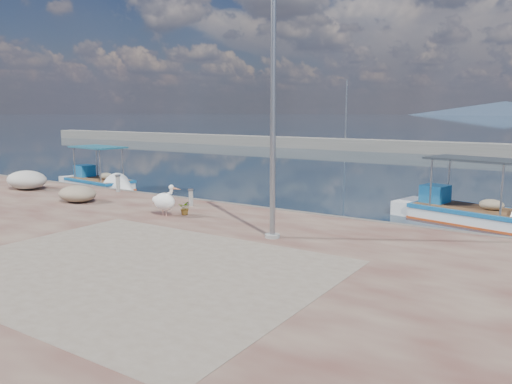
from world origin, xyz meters
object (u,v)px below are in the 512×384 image
object	(u,v)px
boat_left	(99,185)
lamp_post	(273,124)
boat_right	(469,217)
bollard_near	(191,197)
pelican	(165,201)

from	to	relation	value
boat_left	lamp_post	xyz separation A→B (m)	(14.41, -5.58, 3.59)
boat_right	bollard_near	xyz separation A→B (m)	(-9.27, -5.20, 0.64)
boat_left	bollard_near	bearing A→B (deg)	-11.96
boat_left	bollard_near	size ratio (longest dim) A/B	8.51
boat_left	pelican	distance (m)	10.93
boat_left	boat_right	xyz separation A→B (m)	(18.45, 2.09, 0.01)
boat_right	pelican	bearing A→B (deg)	-127.38
boat_left	bollard_near	world-z (taller)	boat_left
bollard_near	boat_right	bearing A→B (deg)	29.27
boat_left	boat_right	distance (m)	18.56
boat_left	pelican	size ratio (longest dim) A/B	4.86
boat_right	boat_left	bearing A→B (deg)	-160.05
boat_left	boat_right	size ratio (longest dim) A/B	0.93
boat_left	bollard_near	distance (m)	9.71
boat_right	pelican	world-z (taller)	boat_right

